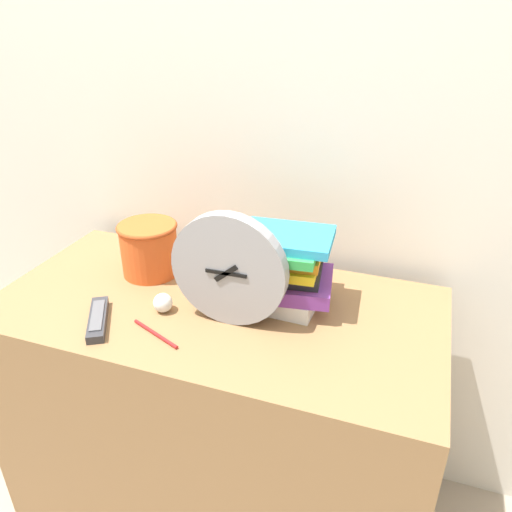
# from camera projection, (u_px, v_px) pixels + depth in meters

# --- Properties ---
(wall_back) EXTENTS (6.00, 0.04, 2.40)m
(wall_back) POSITION_uv_depth(u_px,v_px,m) (262.00, 90.00, 1.31)
(wall_back) COLOR silver
(wall_back) RESTS_ON ground_plane
(desk) EXTENTS (1.10, 0.55, 0.74)m
(desk) POSITION_uv_depth(u_px,v_px,m) (220.00, 416.00, 1.40)
(desk) COLOR olive
(desk) RESTS_ON ground_plane
(desk_clock) EXTENTS (0.27, 0.04, 0.27)m
(desk_clock) POSITION_uv_depth(u_px,v_px,m) (229.00, 270.00, 1.10)
(desk_clock) COLOR #99999E
(desk_clock) RESTS_ON desk
(book_stack) EXTENTS (0.26, 0.22, 0.19)m
(book_stack) POSITION_uv_depth(u_px,v_px,m) (282.00, 268.00, 1.19)
(book_stack) COLOR white
(book_stack) RESTS_ON desk
(basket) EXTENTS (0.16, 0.16, 0.14)m
(basket) POSITION_uv_depth(u_px,v_px,m) (149.00, 247.00, 1.34)
(basket) COLOR #E05623
(basket) RESTS_ON desk
(tv_remote) EXTENTS (0.12, 0.16, 0.02)m
(tv_remote) POSITION_uv_depth(u_px,v_px,m) (98.00, 319.00, 1.15)
(tv_remote) COLOR #333338
(tv_remote) RESTS_ON desk
(crumpled_paper_ball) EXTENTS (0.05, 0.05, 0.05)m
(crumpled_paper_ball) POSITION_uv_depth(u_px,v_px,m) (163.00, 303.00, 1.19)
(crumpled_paper_ball) COLOR white
(crumpled_paper_ball) RESTS_ON desk
(pen) EXTENTS (0.14, 0.06, 0.01)m
(pen) POSITION_uv_depth(u_px,v_px,m) (155.00, 334.00, 1.11)
(pen) COLOR #B21E1E
(pen) RESTS_ON desk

